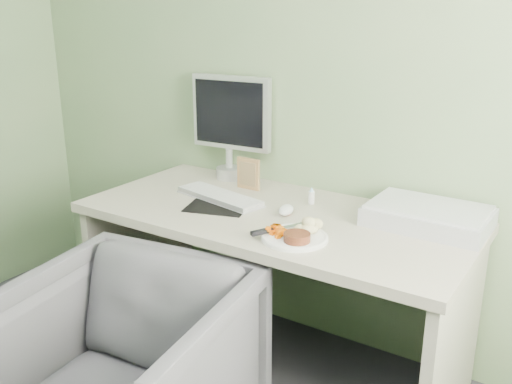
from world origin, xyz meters
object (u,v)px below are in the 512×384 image
Objects in this scene: desk at (274,253)px; monitor at (231,121)px; desk_chair at (126,376)px; plate at (295,238)px; scanner at (428,217)px.

monitor reaches higher than desk.
monitor is at bearing 144.43° from desk.
desk is 0.79m from desk_chair.
plate is 0.32× the size of desk_chair.
plate is at bearing 50.32° from desk_chair.
desk_chair is at bearing -77.90° from monitor.
plate is 0.49× the size of monitor.
plate is 0.54m from scanner.
desk_chair is (-0.70, -0.94, -0.42)m from scanner.
monitor is (-0.65, 0.52, 0.27)m from plate.
desk is at bearing -39.77° from monitor.
desk is at bearing 135.74° from plate.
scanner is at bearing 45.32° from desk_chair.
desk is 0.71m from monitor.
scanner is at bearing 18.87° from desk.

